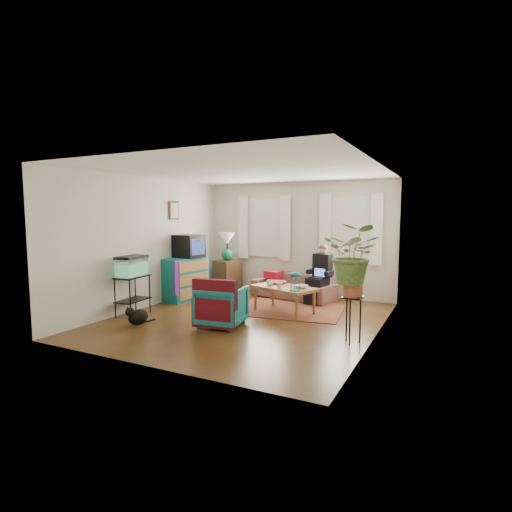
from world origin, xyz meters
The scene contains 31 objects.
floor centered at (0.00, 0.00, 0.00)m, with size 4.50×5.00×0.01m, color #4F2B14.
ceiling centered at (0.00, 0.00, 2.60)m, with size 4.50×5.00×0.01m, color white.
wall_back centered at (0.00, 2.50, 1.30)m, with size 4.50×0.01×2.60m, color silver.
wall_front centered at (0.00, -2.50, 1.30)m, with size 4.50×0.01×2.60m, color silver.
wall_left centered at (-2.25, 0.00, 1.30)m, with size 0.01×5.00×2.60m, color silver.
wall_right centered at (2.25, 0.00, 1.30)m, with size 0.01×5.00×2.60m, color silver.
window_left centered at (-0.80, 2.48, 1.55)m, with size 1.08×0.04×1.38m, color white.
window_right centered at (1.25, 2.48, 1.55)m, with size 1.08×0.04×1.38m, color white.
curtains_left centered at (-0.80, 2.40, 1.55)m, with size 1.36×0.06×1.50m, color white.
curtains_right centered at (1.25, 2.40, 1.55)m, with size 1.36×0.06×1.50m, color white.
picture_frame centered at (-2.21, 0.85, 1.95)m, with size 0.04×0.32×0.40m, color #3D2616.
area_rug centered at (0.44, 1.02, 0.01)m, with size 2.00×1.60×0.01m, color brown.
sofa centered at (0.10, 2.05, 0.37)m, with size 1.88×0.74×0.73m, color brown.
seated_person centered at (0.76, 1.90, 0.56)m, with size 0.47×0.58×1.12m, color black, non-canonical shape.
side_table centered at (-1.65, 2.13, 0.38)m, with size 0.51×0.51×0.75m, color #382415.
table_lamp centered at (-1.65, 2.13, 1.07)m, with size 0.39×0.39×0.69m, color white, non-canonical shape.
dresser centered at (-1.99, 0.89, 0.46)m, with size 0.51×1.03×0.93m, color #136E73.
crt_tv centered at (-1.96, 0.99, 1.17)m, with size 0.57×0.51×0.49m, color black.
aquarium_stand centered at (-2.00, -0.69, 0.37)m, with size 0.37×0.66×0.73m, color black.
aquarium centered at (-2.00, -0.69, 0.93)m, with size 0.33×0.60×0.39m, color #7FD899.
black_cat centered at (-1.44, -1.16, 0.17)m, with size 0.26×0.40×0.34m, color black.
armchair centered at (-0.17, -0.54, 0.37)m, with size 0.72×0.68×0.74m, color #105E63.
serape_throw centered at (-0.13, -0.83, 0.52)m, with size 0.74×0.17×0.61m, color #9E0A0A.
coffee_table centered at (0.40, 0.79, 0.25)m, with size 1.20×0.66×0.50m, color brown.
cup_a centered at (0.11, 0.77, 0.55)m, with size 0.14×0.14×0.11m, color white.
cup_b centered at (0.39, 0.58, 0.55)m, with size 0.11×0.11×0.10m, color beige.
bowl centered at (0.75, 0.78, 0.53)m, with size 0.24×0.24×0.06m, color white.
snack_tray centered at (0.15, 1.05, 0.52)m, with size 0.37×0.37×0.04m, color #B21414.
birdcage centered at (0.74, 0.49, 0.67)m, with size 0.20×0.20×0.35m, color #115B6B, non-canonical shape.
plant_stand centered at (2.00, -0.48, 0.35)m, with size 0.29×0.29×0.69m, color black.
potted_plant centered at (2.00, -0.48, 1.17)m, with size 0.79×0.68×0.87m, color #599947.
Camera 1 is at (3.28, -6.15, 1.87)m, focal length 28.00 mm.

